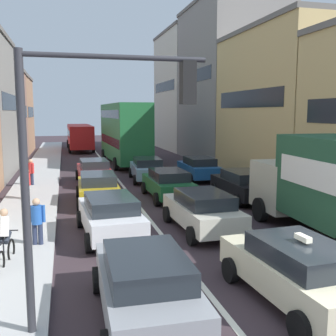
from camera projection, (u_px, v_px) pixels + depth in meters
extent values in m
plane|color=#372B30|center=(306.00, 315.00, 8.67)|extent=(140.00, 140.00, 0.00)
cube|color=#B3B3B3|center=(39.00, 178.00, 26.18)|extent=(2.60, 64.00, 0.14)
cube|color=silver|center=(115.00, 176.00, 27.43)|extent=(0.16, 60.00, 0.01)
cube|color=silver|center=(163.00, 174.00, 28.27)|extent=(0.16, 60.00, 0.01)
cube|color=black|center=(10.00, 102.00, 26.96)|extent=(0.02, 7.04, 1.10)
cube|color=black|center=(23.00, 112.00, 35.49)|extent=(0.02, 7.04, 1.10)
cube|color=black|center=(31.00, 112.00, 43.93)|extent=(0.02, 7.04, 1.10)
cube|color=beige|center=(193.00, 93.00, 47.12)|extent=(7.00, 10.90, 13.28)
cube|color=black|center=(164.00, 87.00, 46.15)|extent=(0.02, 8.80, 1.10)
cube|color=#66605B|center=(193.00, 33.00, 46.18)|extent=(7.20, 10.90, 0.30)
cube|color=gray|center=(230.00, 85.00, 36.54)|extent=(7.00, 10.90, 13.73)
cube|color=black|center=(194.00, 76.00, 35.57)|extent=(0.02, 8.80, 1.10)
cube|color=#66605B|center=(232.00, 5.00, 35.57)|extent=(7.20, 10.90, 0.30)
cube|color=tan|center=(296.00, 107.00, 26.29)|extent=(7.00, 10.90, 9.48)
cube|color=black|center=(247.00, 99.00, 25.35)|extent=(0.02, 8.80, 1.10)
cube|color=#66605B|center=(299.00, 30.00, 25.61)|extent=(7.20, 10.90, 0.30)
cylinder|color=#2D2D33|center=(26.00, 200.00, 7.42)|extent=(0.16, 0.16, 5.50)
cylinder|color=#2D2D33|center=(117.00, 57.00, 7.48)|extent=(3.50, 0.10, 0.10)
cube|color=black|center=(188.00, 83.00, 7.89)|extent=(0.28, 0.28, 0.84)
sphere|color=red|center=(186.00, 70.00, 8.00)|extent=(0.18, 0.18, 0.18)
sphere|color=#F2A519|center=(186.00, 83.00, 8.03)|extent=(0.18, 0.18, 0.18)
sphere|color=green|center=(186.00, 96.00, 8.07)|extent=(0.18, 0.18, 0.18)
cube|color=#B7B29E|center=(289.00, 185.00, 16.13)|extent=(2.47, 2.47, 1.90)
cube|color=black|center=(275.00, 172.00, 17.25)|extent=(2.02, 0.09, 0.70)
cube|color=white|center=(318.00, 176.00, 12.09)|extent=(0.17, 4.48, 0.90)
cylinder|color=black|center=(260.00, 209.00, 16.08)|extent=(0.33, 0.97, 0.96)
cylinder|color=black|center=(314.00, 206.00, 16.60)|extent=(0.33, 0.97, 0.96)
cube|color=beige|center=(296.00, 274.00, 9.17)|extent=(2.05, 4.40, 0.70)
cube|color=#1E2328|center=(302.00, 254.00, 8.91)|extent=(1.73, 2.50, 0.52)
cube|color=#F2EACC|center=(303.00, 238.00, 8.86)|extent=(0.19, 0.45, 0.12)
cylinder|color=black|center=(231.00, 270.00, 10.32)|extent=(0.26, 0.65, 0.64)
cylinder|color=black|center=(291.00, 262.00, 10.88)|extent=(0.26, 0.65, 0.64)
cylinder|color=black|center=(301.00, 327.00, 7.57)|extent=(0.26, 0.65, 0.64)
cube|color=gray|center=(145.00, 288.00, 8.46)|extent=(1.89, 4.34, 0.70)
cube|color=#1E2328|center=(146.00, 266.00, 8.19)|extent=(1.63, 2.44, 0.52)
cylinder|color=black|center=(97.00, 280.00, 9.71)|extent=(0.23, 0.64, 0.64)
cylinder|color=black|center=(171.00, 273.00, 10.13)|extent=(0.23, 0.64, 0.64)
cylinder|color=black|center=(208.00, 335.00, 7.31)|extent=(0.23, 0.64, 0.64)
cube|color=beige|center=(202.00, 213.00, 14.77)|extent=(1.93, 4.35, 0.70)
cube|color=#1E2328|center=(204.00, 199.00, 14.50)|extent=(1.66, 2.46, 0.52)
cylinder|color=black|center=(167.00, 214.00, 15.95)|extent=(0.24, 0.65, 0.64)
cylinder|color=black|center=(210.00, 211.00, 16.46)|extent=(0.24, 0.65, 0.64)
cylinder|color=black|center=(192.00, 236.00, 13.17)|extent=(0.24, 0.65, 0.64)
cylinder|color=black|center=(242.00, 231.00, 13.68)|extent=(0.24, 0.65, 0.64)
cube|color=silver|center=(110.00, 218.00, 14.07)|extent=(2.03, 4.39, 0.70)
cube|color=#1E2328|center=(111.00, 204.00, 13.80)|extent=(1.71, 2.49, 0.52)
cylinder|color=black|center=(80.00, 219.00, 15.22)|extent=(0.25, 0.65, 0.64)
cylinder|color=black|center=(127.00, 215.00, 15.78)|extent=(0.25, 0.65, 0.64)
cylinder|color=black|center=(89.00, 243.00, 12.46)|extent=(0.25, 0.65, 0.64)
cylinder|color=black|center=(146.00, 237.00, 13.02)|extent=(0.25, 0.65, 0.64)
cube|color=#19592D|center=(168.00, 186.00, 20.27)|extent=(1.83, 4.31, 0.70)
cube|color=#1E2328|center=(169.00, 175.00, 20.00)|extent=(1.60, 2.42, 0.52)
cylinder|color=black|center=(144.00, 188.00, 21.48)|extent=(0.23, 0.64, 0.64)
cylinder|color=black|center=(177.00, 186.00, 21.95)|extent=(0.23, 0.64, 0.64)
cylinder|color=black|center=(157.00, 199.00, 18.68)|extent=(0.23, 0.64, 0.64)
cylinder|color=black|center=(194.00, 197.00, 19.15)|extent=(0.23, 0.64, 0.64)
cube|color=#B29319|center=(98.00, 190.00, 19.16)|extent=(1.90, 4.34, 0.70)
cube|color=#1E2328|center=(98.00, 179.00, 18.89)|extent=(1.64, 2.44, 0.52)
cylinder|color=black|center=(78.00, 192.00, 20.41)|extent=(0.23, 0.64, 0.64)
cylinder|color=black|center=(114.00, 190.00, 20.83)|extent=(0.23, 0.64, 0.64)
cylinder|color=black|center=(79.00, 205.00, 17.59)|extent=(0.23, 0.64, 0.64)
cylinder|color=black|center=(121.00, 203.00, 18.01)|extent=(0.23, 0.64, 0.64)
cube|color=#759EB7|center=(147.00, 170.00, 25.57)|extent=(2.08, 4.41, 0.70)
cube|color=#1E2328|center=(147.00, 162.00, 25.29)|extent=(1.74, 2.51, 0.52)
cylinder|color=black|center=(131.00, 173.00, 26.87)|extent=(0.26, 0.65, 0.64)
cylinder|color=black|center=(158.00, 172.00, 27.21)|extent=(0.26, 0.65, 0.64)
cylinder|color=black|center=(135.00, 180.00, 24.02)|extent=(0.26, 0.65, 0.64)
cylinder|color=black|center=(165.00, 179.00, 24.36)|extent=(0.26, 0.65, 0.64)
cube|color=#A51E1E|center=(94.00, 172.00, 24.71)|extent=(1.92, 4.35, 0.70)
cube|color=#1E2328|center=(94.00, 164.00, 24.44)|extent=(1.65, 2.45, 0.52)
cylinder|color=black|center=(77.00, 175.00, 25.89)|extent=(0.24, 0.65, 0.64)
cylinder|color=black|center=(106.00, 174.00, 26.40)|extent=(0.24, 0.65, 0.64)
cylinder|color=black|center=(81.00, 183.00, 23.11)|extent=(0.24, 0.65, 0.64)
cylinder|color=black|center=(112.00, 181.00, 23.62)|extent=(0.24, 0.65, 0.64)
cube|color=black|center=(242.00, 187.00, 19.95)|extent=(1.81, 4.30, 0.70)
cube|color=#1E2328|center=(244.00, 176.00, 19.68)|extent=(1.59, 2.41, 0.52)
cylinder|color=black|center=(214.00, 189.00, 21.17)|extent=(0.22, 0.64, 0.64)
cylinder|color=black|center=(246.00, 187.00, 21.62)|extent=(0.22, 0.64, 0.64)
cylinder|color=black|center=(237.00, 201.00, 18.37)|extent=(0.22, 0.64, 0.64)
cylinder|color=black|center=(273.00, 199.00, 18.82)|extent=(0.22, 0.64, 0.64)
cube|color=#194C8C|center=(199.00, 170.00, 25.94)|extent=(1.91, 4.35, 0.70)
cube|color=#1E2328|center=(200.00, 161.00, 25.67)|extent=(1.65, 2.45, 0.52)
cylinder|color=black|center=(179.00, 172.00, 27.20)|extent=(0.24, 0.65, 0.64)
cylinder|color=black|center=(205.00, 171.00, 27.61)|extent=(0.24, 0.65, 0.64)
cylinder|color=black|center=(191.00, 179.00, 24.38)|extent=(0.24, 0.65, 0.64)
cylinder|color=black|center=(220.00, 178.00, 24.78)|extent=(0.24, 0.65, 0.64)
cube|color=#1E6033|center=(124.00, 144.00, 33.31)|extent=(2.88, 10.58, 2.40)
cube|color=black|center=(124.00, 140.00, 33.26)|extent=(2.88, 9.95, 0.70)
cube|color=#1E6033|center=(124.00, 117.00, 32.99)|extent=(2.88, 10.58, 2.16)
cube|color=black|center=(124.00, 114.00, 32.96)|extent=(2.88, 9.95, 0.64)
cylinder|color=black|center=(104.00, 155.00, 36.71)|extent=(0.34, 1.01, 1.00)
cylinder|color=black|center=(130.00, 154.00, 37.42)|extent=(0.34, 1.01, 1.00)
cylinder|color=black|center=(116.00, 164.00, 30.13)|extent=(0.34, 1.01, 1.00)
cylinder|color=black|center=(148.00, 163.00, 30.84)|extent=(0.34, 1.01, 1.00)
cube|color=#B21919|center=(80.00, 136.00, 45.86)|extent=(2.65, 10.53, 2.40)
cube|color=black|center=(80.00, 132.00, 45.81)|extent=(2.67, 9.90, 0.70)
cylinder|color=black|center=(68.00, 144.00, 49.31)|extent=(0.31, 1.00, 1.00)
cylinder|color=black|center=(89.00, 143.00, 49.96)|extent=(0.31, 1.00, 1.00)
cylinder|color=black|center=(70.00, 149.00, 42.69)|extent=(0.31, 1.00, 1.00)
cylinder|color=black|center=(93.00, 148.00, 43.34)|extent=(0.31, 1.00, 1.00)
torus|color=black|center=(11.00, 250.00, 11.75)|extent=(0.15, 0.68, 0.68)
torus|color=black|center=(1.00, 263.00, 10.71)|extent=(0.15, 0.68, 0.68)
cylinder|color=black|center=(5.00, 239.00, 11.16)|extent=(0.18, 0.94, 0.05)
cylinder|color=black|center=(4.00, 249.00, 10.99)|extent=(0.04, 0.04, 0.55)
cylinder|color=black|center=(9.00, 230.00, 11.55)|extent=(0.50, 0.10, 0.04)
cylinder|color=#232833|center=(2.00, 238.00, 11.09)|extent=(0.20, 0.45, 0.30)
cylinder|color=#232833|center=(8.00, 237.00, 11.11)|extent=(0.20, 0.45, 0.30)
cylinder|color=silver|center=(3.00, 227.00, 11.01)|extent=(0.36, 0.49, 0.62)
sphere|color=tan|center=(4.00, 212.00, 11.07)|extent=(0.22, 0.22, 0.22)
cylinder|color=#262D47|center=(35.00, 236.00, 12.83)|extent=(0.16, 0.16, 0.82)
cylinder|color=#262D47|center=(41.00, 236.00, 12.85)|extent=(0.16, 0.16, 0.82)
cylinder|color=#2659B2|center=(37.00, 215.00, 12.74)|extent=(0.34, 0.34, 0.60)
sphere|color=tan|center=(36.00, 202.00, 12.69)|extent=(0.24, 0.24, 0.24)
cylinder|color=#2659B2|center=(30.00, 214.00, 12.71)|extent=(0.10, 0.10, 0.55)
cylinder|color=#2659B2|center=(44.00, 214.00, 12.77)|extent=(0.10, 0.10, 0.55)
cylinder|color=#262D47|center=(28.00, 193.00, 19.66)|extent=(0.16, 0.16, 0.82)
cylinder|color=#262D47|center=(27.00, 194.00, 19.49)|extent=(0.16, 0.16, 0.82)
cylinder|color=red|center=(27.00, 179.00, 19.47)|extent=(0.34, 0.34, 0.60)
sphere|color=tan|center=(26.00, 171.00, 19.42)|extent=(0.24, 0.24, 0.24)
cylinder|color=red|center=(27.00, 178.00, 19.68)|extent=(0.10, 0.10, 0.55)
cylinder|color=red|center=(26.00, 179.00, 19.26)|extent=(0.10, 0.10, 0.55)
cylinder|color=#262D47|center=(31.00, 180.00, 23.47)|extent=(0.16, 0.16, 0.82)
cylinder|color=#262D47|center=(32.00, 180.00, 23.35)|extent=(0.16, 0.16, 0.82)
cylinder|color=red|center=(31.00, 168.00, 23.32)|extent=(0.34, 0.34, 0.60)
sphere|color=tan|center=(31.00, 161.00, 23.26)|extent=(0.24, 0.24, 0.24)
cylinder|color=red|center=(29.00, 167.00, 23.46)|extent=(0.10, 0.10, 0.55)
cylinder|color=red|center=(33.00, 168.00, 23.17)|extent=(0.10, 0.10, 0.55)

